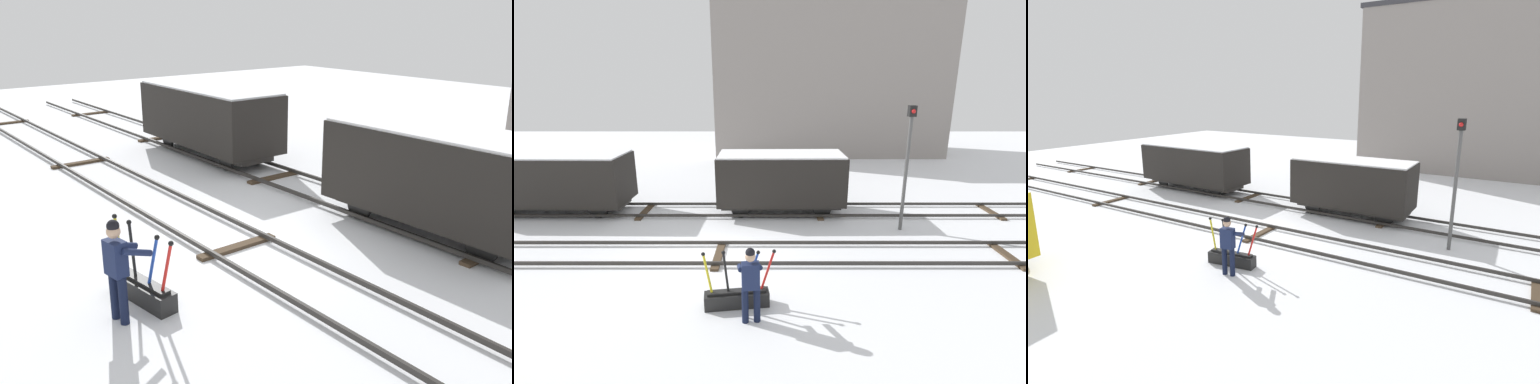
# 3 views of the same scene
# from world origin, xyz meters

# --- Properties ---
(ground_plane) EXTENTS (60.00, 60.00, 0.00)m
(ground_plane) POSITION_xyz_m (0.00, 0.00, 0.00)
(ground_plane) COLOR white
(track_main_line) EXTENTS (44.00, 1.94, 0.18)m
(track_main_line) POSITION_xyz_m (0.00, 0.00, 0.11)
(track_main_line) COLOR #2D2B28
(track_main_line) RESTS_ON ground_plane
(track_siding_near) EXTENTS (44.00, 1.94, 0.18)m
(track_siding_near) POSITION_xyz_m (0.00, 4.00, 0.11)
(track_siding_near) COLOR #2D2B28
(track_siding_near) RESTS_ON ground_plane
(switch_lever_frame) EXTENTS (1.70, 0.56, 1.45)m
(switch_lever_frame) POSITION_xyz_m (0.79, -2.64, 0.25)
(switch_lever_frame) COLOR black
(switch_lever_frame) RESTS_ON ground_plane
(rail_worker) EXTENTS (0.60, 0.72, 1.78)m
(rail_worker) POSITION_xyz_m (1.15, -3.21, 1.00)
(rail_worker) COLOR #111831
(rail_worker) RESTS_ON ground_plane
(freight_car_near_switch) EXTENTS (5.92, 2.23, 2.42)m
(freight_car_near_switch) POSITION_xyz_m (-7.07, 4.00, 1.39)
(freight_car_near_switch) COLOR #2D2B28
(freight_car_near_switch) RESTS_ON ground_plane
(freight_car_back_track) EXTENTS (4.96, 2.14, 2.44)m
(freight_car_back_track) POSITION_xyz_m (2.00, 4.00, 1.40)
(freight_car_back_track) COLOR #2D2B28
(freight_car_back_track) RESTS_ON ground_plane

